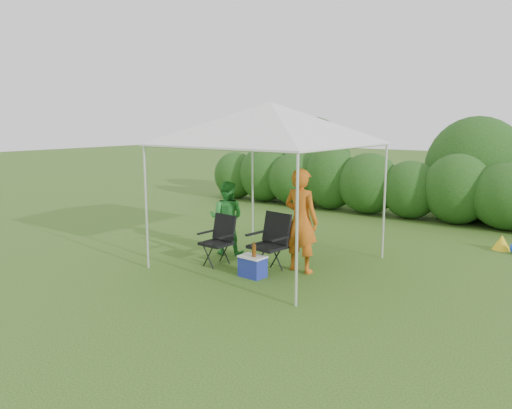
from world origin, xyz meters
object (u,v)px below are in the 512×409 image
Objects in this scene: man at (301,221)px; chair_right at (271,239)px; chair_left at (219,237)px; woman at (227,218)px; canopy at (270,124)px; cooler at (253,266)px.

chair_right is at bearing 36.72° from man.
chair_left is 0.63× the size of woman.
man is (1.38, 0.48, 0.38)m from chair_left.
canopy is 2.04m from woman.
cooler is at bearing 60.62° from man.
chair_right reaches higher than cooler.
chair_left is at bearing -138.97° from canopy.
chair_right is 1.38m from woman.
cooler is (0.91, -0.24, -0.32)m from chair_left.
cooler is at bearing -90.66° from chair_right.
man reaches higher than chair_left.
chair_left is 0.50× the size of man.
man is (0.41, 0.27, 0.32)m from chair_right.
chair_right reaches higher than chair_left.
cooler is (-0.47, -0.72, -0.69)m from man.
chair_right is 0.58m from man.
chair_left is at bearing -161.25° from chair_right.
canopy is 2.44m from cooler.
canopy reaches higher than chair_right.
chair_left is at bearing 168.08° from cooler.
chair_right is at bearing -50.89° from canopy.
canopy is 2.23× the size of woman.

